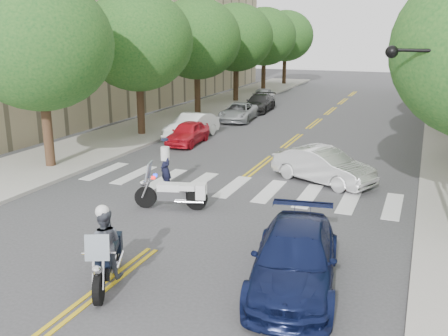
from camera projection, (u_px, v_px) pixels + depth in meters
The scene contains 18 objects.
ground at pixel (152, 250), 14.44m from camera, with size 140.00×140.00×0.00m, color #38383A.
sidewalk_left at pixel (189, 114), 37.52m from camera, with size 5.00×60.00×0.15m, color #9E9991.
tree_l_0 at pixel (39, 44), 21.52m from camera, with size 6.40×6.40×8.45m.
tree_l_1 at pixel (138, 41), 28.66m from camera, with size 6.40×6.40×8.45m.
tree_l_2 at pixel (197, 39), 35.81m from camera, with size 6.40×6.40×8.45m.
tree_l_3 at pixel (236, 38), 42.96m from camera, with size 6.40×6.40×8.45m.
tree_l_4 at pixel (264, 37), 50.10m from camera, with size 6.40×6.40×8.45m.
tree_l_5 at pixel (285, 36), 57.25m from camera, with size 6.40×6.40×8.45m.
motorcycle_police at pixel (105, 249), 12.31m from camera, with size 1.35×2.42×2.09m.
motorcycle_parked at pixel (177, 193), 17.61m from camera, with size 2.57×1.10×1.69m.
officer_standing at pixel (166, 169), 19.75m from camera, with size 0.61×0.40×1.66m, color black.
convertible at pixel (323, 166), 20.67m from camera, with size 1.53×4.39×1.45m, color silver.
sedan_blue at pixel (295, 258), 12.23m from camera, with size 2.03×4.99×1.45m, color #0E153A.
parked_car_a at pixel (188, 133), 27.77m from camera, with size 1.51×3.76×1.28m, color red.
parked_car_b at pixel (192, 126), 29.27m from camera, with size 1.52×4.36×1.44m, color white.
parked_car_c at pixel (238, 112), 34.97m from camera, with size 2.05×4.46×1.24m, color #9A9EA1.
parked_car_d at pixel (259, 103), 39.11m from camera, with size 1.85×4.54×1.32m, color black.
parked_car_e at pixel (262, 96), 43.29m from camera, with size 1.59×3.94×1.34m, color #ABABB0.
Camera 1 is at (6.92, -11.54, 6.12)m, focal length 40.00 mm.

